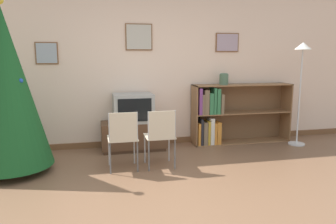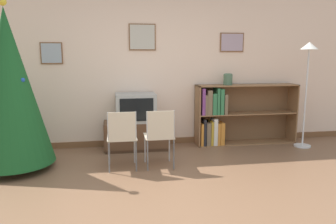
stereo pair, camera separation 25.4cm
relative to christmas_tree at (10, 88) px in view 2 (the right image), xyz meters
The scene contains 10 objects.
ground_plane 2.61m from the christmas_tree, 35.99° to the right, with size 24.00×24.00×0.00m, color brown.
wall_back 2.18m from the christmas_tree, 28.14° to the left, with size 8.05×0.11×2.70m.
christmas_tree is the anchor object (origin of this frame).
tv_console 2.05m from the christmas_tree, 22.74° to the left, with size 1.05×0.47×0.47m.
television 1.90m from the christmas_tree, 22.67° to the left, with size 0.64×0.46×0.47m.
folding_chair_left 1.61m from the christmas_tree, 10.38° to the right, with size 0.40×0.40×0.82m.
folding_chair_right 2.09m from the christmas_tree, ahead, with size 0.40×0.40×0.82m.
bookshelf 3.47m from the christmas_tree, 13.24° to the left, with size 1.79×0.36×1.04m.
vase 3.40m from the christmas_tree, 13.49° to the left, with size 0.15×0.15×0.20m.
standing_lamp 4.56m from the christmas_tree, ahead, with size 0.28×0.28×1.76m.
Camera 2 is at (-0.56, -3.21, 1.55)m, focal length 35.00 mm.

